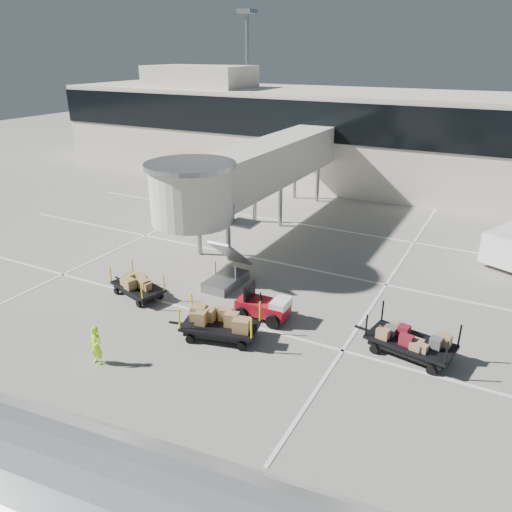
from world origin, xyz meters
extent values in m
plane|color=#9B968A|center=(0.00, 0.00, 0.00)|extent=(140.00, 140.00, 0.00)
cube|color=white|center=(0.00, 2.00, 0.01)|extent=(40.00, 0.15, 0.02)
cube|color=white|center=(0.00, 9.00, 0.01)|extent=(40.00, 0.15, 0.02)
cube|color=white|center=(0.00, 16.00, 0.01)|extent=(40.00, 0.15, 0.02)
cube|color=white|center=(6.00, 10.00, 0.01)|extent=(0.15, 30.00, 0.02)
cube|color=white|center=(-10.00, 10.00, 0.01)|extent=(0.15, 30.00, 0.02)
cube|color=silver|center=(0.00, 30.00, 4.00)|extent=(64.00, 12.00, 8.00)
cube|color=black|center=(0.00, 23.95, 6.00)|extent=(64.00, 0.12, 3.20)
cube|color=silver|center=(-18.00, 28.00, 9.00)|extent=(10.00, 6.00, 2.00)
cylinder|color=gray|center=(-16.00, 34.00, 7.50)|extent=(0.36, 0.36, 15.00)
cube|color=gray|center=(-16.00, 34.00, 15.00)|extent=(1.60, 1.60, 0.40)
cube|color=silver|center=(-4.00, 15.00, 4.30)|extent=(3.00, 18.00, 2.80)
cylinder|color=silver|center=(-4.00, 6.00, 4.30)|extent=(4.40, 4.40, 3.00)
cylinder|color=gray|center=(-4.00, 6.00, 5.90)|extent=(4.80, 4.80, 0.25)
cylinder|color=gray|center=(-5.00, 8.00, 1.45)|extent=(0.28, 0.28, 2.90)
cylinder|color=gray|center=(-3.00, 8.00, 1.45)|extent=(0.28, 0.28, 2.90)
cylinder|color=gray|center=(-5.00, 15.00, 1.45)|extent=(0.28, 0.28, 2.90)
cylinder|color=gray|center=(-3.00, 15.00, 1.45)|extent=(0.28, 0.28, 2.90)
cylinder|color=gray|center=(-5.00, 22.00, 1.45)|extent=(0.28, 0.28, 2.90)
cylinder|color=gray|center=(-3.00, 22.00, 1.45)|extent=(0.28, 0.28, 2.90)
cube|color=gray|center=(-1.40, 5.00, 0.25)|extent=(1.40, 2.60, 0.50)
cube|color=gray|center=(-1.40, 5.60, 1.60)|extent=(1.20, 2.60, 2.06)
cube|color=gray|center=(-1.40, 7.00, 2.85)|extent=(1.40, 1.20, 0.12)
cube|color=maroon|center=(1.85, 2.92, 0.54)|extent=(2.39, 1.19, 0.59)
cube|color=white|center=(2.74, 2.94, 0.94)|extent=(0.72, 1.10, 0.35)
cube|color=black|center=(1.16, 2.91, 1.13)|extent=(0.14, 0.99, 0.89)
cylinder|color=black|center=(1.08, 2.26, 0.32)|extent=(0.64, 0.26, 0.63)
cylinder|color=black|center=(1.05, 3.54, 0.32)|extent=(0.64, 0.26, 0.63)
cylinder|color=black|center=(2.66, 2.30, 0.32)|extent=(0.64, 0.26, 0.63)
cylinder|color=black|center=(2.63, 3.58, 0.32)|extent=(0.64, 0.26, 0.63)
cube|color=black|center=(8.47, 2.98, 0.61)|extent=(3.60, 2.24, 0.13)
cube|color=black|center=(8.47, 2.98, 0.41)|extent=(3.22, 1.94, 0.28)
cube|color=black|center=(6.43, 3.35, 0.45)|extent=(0.79, 0.23, 0.09)
cylinder|color=black|center=(7.18, 2.45, 0.19)|extent=(0.40, 0.22, 0.38)
cylinder|color=black|center=(7.44, 3.93, 0.19)|extent=(0.40, 0.22, 0.38)
cylinder|color=black|center=(9.49, 2.03, 0.19)|extent=(0.40, 0.22, 0.38)
cylinder|color=black|center=(9.75, 3.52, 0.19)|extent=(0.40, 0.22, 0.38)
cylinder|color=black|center=(6.75, 2.52, 1.12)|extent=(0.08, 0.08, 1.01)
cylinder|color=black|center=(7.02, 4.01, 1.12)|extent=(0.08, 0.08, 1.01)
cylinder|color=black|center=(9.92, 1.95, 1.12)|extent=(0.08, 0.08, 1.01)
cylinder|color=black|center=(10.18, 3.44, 1.12)|extent=(0.08, 0.08, 1.01)
cube|color=maroon|center=(8.80, 3.10, 0.83)|extent=(0.46, 0.42, 0.30)
cube|color=maroon|center=(9.51, 2.96, 0.84)|extent=(0.58, 0.51, 0.32)
cube|color=maroon|center=(8.04, 2.80, 0.93)|extent=(0.47, 0.37, 0.49)
cube|color=#997353|center=(8.68, 3.28, 0.92)|extent=(0.57, 0.46, 0.47)
cube|color=#515256|center=(8.56, 3.38, 0.86)|extent=(0.46, 0.42, 0.35)
cube|color=#13213B|center=(8.52, 2.56, 0.87)|extent=(0.59, 0.46, 0.37)
cube|color=#515256|center=(8.63, 2.99, 0.93)|extent=(0.63, 0.53, 0.50)
cube|color=#13213B|center=(9.11, 3.17, 0.89)|extent=(0.44, 0.38, 0.42)
cube|color=maroon|center=(9.12, 2.76, 0.92)|extent=(0.62, 0.42, 0.48)
cube|color=maroon|center=(7.83, 2.86, 0.89)|extent=(0.50, 0.40, 0.42)
cube|color=maroon|center=(8.09, 2.77, 0.89)|extent=(0.48, 0.44, 0.41)
cube|color=black|center=(1.06, 0.53, 0.59)|extent=(3.50, 2.32, 0.13)
cube|color=black|center=(1.06, 0.53, 0.40)|extent=(3.14, 2.01, 0.27)
cube|color=black|center=(-0.87, 0.06, 0.43)|extent=(0.75, 0.26, 0.09)
cylinder|color=black|center=(0.13, -0.44, 0.18)|extent=(0.39, 0.23, 0.36)
cylinder|color=black|center=(-0.21, 0.97, 0.18)|extent=(0.39, 0.23, 0.36)
cylinder|color=black|center=(2.32, 0.09, 0.18)|extent=(0.39, 0.23, 0.36)
cylinder|color=black|center=(1.98, 1.50, 0.18)|extent=(0.39, 0.23, 0.36)
cylinder|color=yellow|center=(-0.27, -0.54, 1.07)|extent=(0.08, 0.08, 0.96)
cylinder|color=yellow|center=(-0.61, 0.87, 1.07)|extent=(0.08, 0.08, 0.96)
cylinder|color=yellow|center=(2.73, 0.19, 1.07)|extent=(0.08, 0.08, 0.96)
cylinder|color=yellow|center=(2.39, 1.60, 1.07)|extent=(0.08, 0.08, 0.96)
cube|color=tan|center=(1.08, 0.28, 0.91)|extent=(0.58, 0.61, 0.52)
cube|color=tan|center=(2.24, 0.33, 0.92)|extent=(0.79, 0.70, 0.54)
cube|color=tan|center=(1.40, 0.17, 0.85)|extent=(0.71, 0.57, 0.40)
cube|color=tan|center=(1.43, 0.47, 0.90)|extent=(0.59, 0.54, 0.50)
cube|color=tan|center=(1.14, 0.90, 0.88)|extent=(0.65, 0.69, 0.45)
cube|color=tan|center=(0.15, 0.10, 0.88)|extent=(0.65, 0.56, 0.45)
cube|color=tan|center=(0.36, 0.17, 0.86)|extent=(0.58, 0.51, 0.41)
cube|color=tan|center=(1.94, 0.66, 0.89)|extent=(0.56, 0.56, 0.47)
cube|color=tan|center=(1.66, 0.61, 0.88)|extent=(0.66, 0.59, 0.45)
cube|color=black|center=(-4.65, 1.94, 0.52)|extent=(3.13, 2.16, 0.11)
cube|color=black|center=(-4.65, 1.94, 0.35)|extent=(2.79, 1.88, 0.24)
cube|color=black|center=(-6.33, 2.43, 0.38)|extent=(0.66, 0.26, 0.08)
cylinder|color=black|center=(-5.78, 1.60, 0.16)|extent=(0.35, 0.22, 0.32)
cylinder|color=black|center=(-5.43, 2.83, 0.16)|extent=(0.35, 0.22, 0.32)
cylinder|color=black|center=(-3.87, 1.04, 0.16)|extent=(0.35, 0.22, 0.32)
cylinder|color=black|center=(-3.52, 2.27, 0.16)|extent=(0.35, 0.22, 0.32)
cylinder|color=yellow|center=(-6.14, 1.70, 0.95)|extent=(0.07, 0.07, 0.85)
cylinder|color=yellow|center=(-5.78, 2.93, 0.95)|extent=(0.07, 0.07, 0.85)
cylinder|color=yellow|center=(-3.52, 0.94, 0.95)|extent=(0.07, 0.07, 0.85)
cylinder|color=yellow|center=(-3.16, 2.17, 0.95)|extent=(0.07, 0.07, 0.85)
cube|color=tan|center=(-5.32, 1.96, 0.78)|extent=(0.56, 0.46, 0.41)
cube|color=tan|center=(-4.55, 1.79, 0.81)|extent=(0.55, 0.50, 0.46)
cube|color=tan|center=(-3.67, 1.76, 0.79)|extent=(0.56, 0.56, 0.42)
cube|color=tan|center=(-5.22, 1.78, 0.84)|extent=(0.55, 0.52, 0.52)
cube|color=tan|center=(-4.34, 1.73, 0.77)|extent=(0.68, 0.65, 0.38)
cube|color=tan|center=(-5.29, 2.15, 0.76)|extent=(0.53, 0.51, 0.36)
cube|color=tan|center=(-4.16, 2.01, 0.84)|extent=(0.48, 0.50, 0.51)
cube|color=tan|center=(-5.71, 1.84, 0.76)|extent=(0.51, 0.46, 0.37)
imported|color=#9DFA1A|center=(-2.22, -3.34, 0.81)|extent=(0.61, 0.42, 1.61)
cylinder|color=black|center=(10.31, 14.66, 0.38)|extent=(0.55, 0.81, 0.76)
cube|color=maroon|center=(-16.21, 23.74, 0.84)|extent=(4.58, 2.99, 1.67)
cube|color=black|center=(-14.41, 24.32, 1.90)|extent=(1.49, 1.81, 0.59)
cylinder|color=black|center=(-17.46, 22.52, 0.33)|extent=(0.72, 0.47, 0.67)
cylinder|color=black|center=(-17.94, 24.01, 0.33)|extent=(0.72, 0.47, 0.67)
cylinder|color=black|center=(-14.49, 23.47, 0.33)|extent=(0.72, 0.47, 0.67)
cylinder|color=black|center=(-14.96, 24.96, 0.33)|extent=(0.72, 0.47, 0.67)
camera|label=1|loc=(10.99, -15.02, 11.42)|focal=35.00mm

